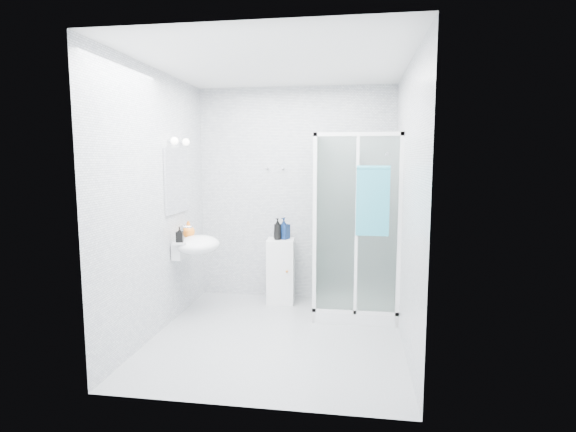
% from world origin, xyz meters
% --- Properties ---
extents(room, '(2.40, 2.60, 2.60)m').
position_xyz_m(room, '(0.00, 0.00, 1.30)').
color(room, silver).
rests_on(room, ground).
extents(shower_enclosure, '(0.90, 0.95, 2.00)m').
position_xyz_m(shower_enclosure, '(0.67, 0.77, 0.45)').
color(shower_enclosure, white).
rests_on(shower_enclosure, ground).
extents(wall_basin, '(0.46, 0.56, 0.35)m').
position_xyz_m(wall_basin, '(-0.99, 0.45, 0.80)').
color(wall_basin, white).
rests_on(wall_basin, ground).
extents(mirror, '(0.02, 0.60, 0.70)m').
position_xyz_m(mirror, '(-1.19, 0.45, 1.50)').
color(mirror, white).
rests_on(mirror, room).
extents(vanity_lights, '(0.10, 0.40, 0.08)m').
position_xyz_m(vanity_lights, '(-1.14, 0.45, 1.92)').
color(vanity_lights, silver).
rests_on(vanity_lights, room).
extents(wall_hooks, '(0.23, 0.06, 0.03)m').
position_xyz_m(wall_hooks, '(-0.25, 1.26, 1.62)').
color(wall_hooks, silver).
rests_on(wall_hooks, room).
extents(storage_cabinet, '(0.34, 0.36, 0.78)m').
position_xyz_m(storage_cabinet, '(-0.15, 1.05, 0.39)').
color(storage_cabinet, white).
rests_on(storage_cabinet, ground).
extents(hand_towel, '(0.33, 0.05, 0.70)m').
position_xyz_m(hand_towel, '(0.91, 0.36, 1.33)').
color(hand_towel, teal).
rests_on(hand_towel, shower_enclosure).
extents(shampoo_bottle_a, '(0.13, 0.13, 0.26)m').
position_xyz_m(shampoo_bottle_a, '(-0.18, 1.03, 0.91)').
color(shampoo_bottle_a, black).
rests_on(shampoo_bottle_a, storage_cabinet).
extents(shampoo_bottle_b, '(0.15, 0.15, 0.26)m').
position_xyz_m(shampoo_bottle_b, '(-0.11, 1.08, 0.91)').
color(shampoo_bottle_b, '#0C214D').
rests_on(shampoo_bottle_b, storage_cabinet).
extents(soap_dispenser_orange, '(0.17, 0.17, 0.18)m').
position_xyz_m(soap_dispenser_orange, '(-1.11, 0.56, 0.95)').
color(soap_dispenser_orange, orange).
rests_on(soap_dispenser_orange, wall_basin).
extents(soap_dispenser_black, '(0.09, 0.09, 0.16)m').
position_xyz_m(soap_dispenser_black, '(-1.09, 0.26, 0.94)').
color(soap_dispenser_black, black).
rests_on(soap_dispenser_black, wall_basin).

